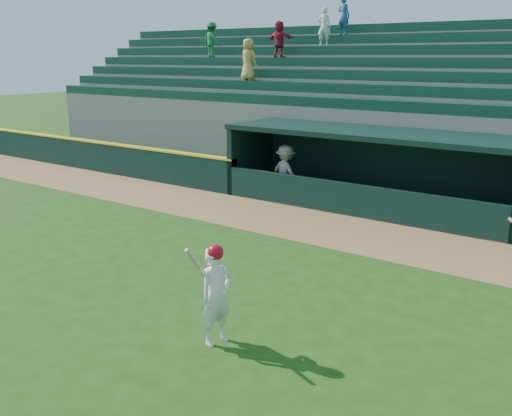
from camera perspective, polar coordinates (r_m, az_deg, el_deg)
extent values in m
plane|color=#1F4812|center=(12.29, -4.41, -7.44)|extent=(120.00, 120.00, 0.00)
cube|color=olive|center=(16.11, 6.89, -1.99)|extent=(40.00, 3.00, 0.01)
cube|color=black|center=(25.16, -16.29, 5.04)|extent=(15.50, 0.30, 1.20)
cube|color=yellow|center=(25.07, -16.39, 6.46)|extent=(15.50, 0.32, 0.06)
imported|color=#A6A5A0|center=(19.07, 2.99, 3.57)|extent=(1.31, 0.95, 1.83)
cube|color=#60615C|center=(18.52, 11.12, 0.12)|extent=(9.00, 2.60, 0.04)
cube|color=black|center=(20.57, -0.44, 5.09)|extent=(0.20, 2.60, 2.30)
cube|color=black|center=(19.44, 12.91, 4.14)|extent=(9.40, 0.20, 2.30)
cube|color=black|center=(18.08, 11.50, 7.37)|extent=(9.40, 2.80, 0.16)
cube|color=black|center=(17.34, 9.49, 0.82)|extent=(9.00, 0.16, 1.00)
cube|color=brown|center=(19.18, 12.17, 1.28)|extent=(8.40, 0.45, 0.10)
cube|color=slate|center=(19.87, 13.57, 5.22)|extent=(34.00, 0.85, 2.91)
cube|color=#0F3828|center=(19.56, 13.72, 9.90)|extent=(34.00, 0.60, 0.36)
cube|color=slate|center=(20.62, 14.52, 6.13)|extent=(34.00, 0.85, 3.36)
cube|color=#0F3828|center=(20.32, 14.74, 11.28)|extent=(34.00, 0.60, 0.36)
cube|color=slate|center=(21.37, 15.41, 6.98)|extent=(34.00, 0.85, 3.81)
cube|color=#0F3828|center=(21.09, 15.69, 12.56)|extent=(34.00, 0.60, 0.36)
cube|color=slate|center=(22.14, 16.24, 7.77)|extent=(34.00, 0.85, 4.26)
cube|color=#0F3828|center=(21.88, 16.58, 13.75)|extent=(34.00, 0.60, 0.36)
cube|color=slate|center=(22.91, 17.02, 8.50)|extent=(34.00, 0.85, 4.71)
cube|color=#0F3828|center=(22.68, 17.42, 14.85)|extent=(34.00, 0.60, 0.36)
cube|color=slate|center=(23.69, 17.75, 9.19)|extent=(34.00, 0.85, 5.16)
cube|color=#0F3828|center=(23.49, 18.21, 15.87)|extent=(34.00, 0.60, 0.36)
cube|color=slate|center=(24.48, 18.44, 9.83)|extent=(34.00, 0.85, 5.61)
cube|color=#0F3828|center=(24.32, 18.95, 16.82)|extent=(34.00, 0.60, 0.36)
cube|color=slate|center=(25.03, 18.85, 9.89)|extent=(34.50, 0.30, 5.61)
imported|color=#A3192E|center=(24.75, 2.36, 16.53)|extent=(1.40, 0.58, 1.47)
imported|color=#275890|center=(25.21, 8.76, 18.47)|extent=(0.62, 0.47, 1.54)
imported|color=#197232|center=(26.96, -4.46, 16.43)|extent=(1.08, 0.75, 1.54)
imported|color=gold|center=(23.55, -0.77, 14.62)|extent=(0.88, 0.65, 1.63)
imported|color=white|center=(24.64, 6.84, 17.56)|extent=(0.62, 0.47, 1.53)
imported|color=white|center=(9.55, -4.00, -8.79)|extent=(0.52, 0.68, 1.67)
sphere|color=red|center=(9.27, -4.09, -4.47)|extent=(0.27, 0.27, 0.27)
cylinder|color=#D2AE86|center=(9.30, -5.79, -5.94)|extent=(0.16, 0.53, 0.76)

